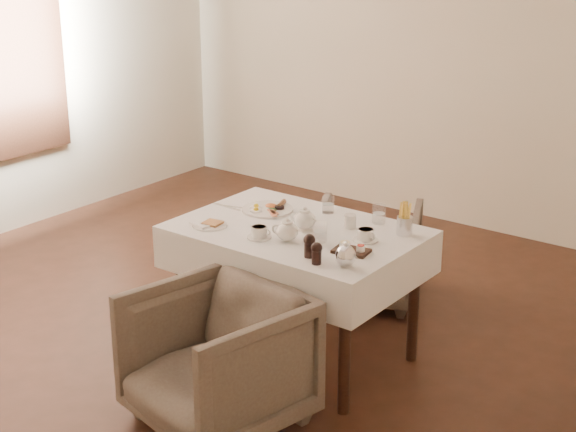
# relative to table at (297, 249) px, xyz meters

# --- Properties ---
(table) EXTENTS (1.28, 0.88, 0.75)m
(table) POSITION_rel_table_xyz_m (0.00, 0.00, 0.00)
(table) COLOR black
(table) RESTS_ON ground
(armchair_near) EXTENTS (0.87, 0.88, 0.68)m
(armchair_near) POSITION_rel_table_xyz_m (0.10, -0.78, -0.30)
(armchair_near) COLOR brown
(armchair_near) RESTS_ON ground
(armchair_far) EXTENTS (0.87, 0.88, 0.61)m
(armchair_far) POSITION_rel_table_xyz_m (-0.11, 0.90, -0.33)
(armchair_far) COLOR brown
(armchair_far) RESTS_ON ground
(breakfast_plate) EXTENTS (0.29, 0.29, 0.04)m
(breakfast_plate) POSITION_rel_table_xyz_m (-0.30, 0.14, 0.13)
(breakfast_plate) COLOR white
(breakfast_plate) RESTS_ON table
(side_plate) EXTENTS (0.19, 0.19, 0.02)m
(side_plate) POSITION_rel_table_xyz_m (-0.40, -0.26, 0.13)
(side_plate) COLOR white
(side_plate) RESTS_ON table
(teapot_centre) EXTENTS (0.17, 0.14, 0.13)m
(teapot_centre) POSITION_rel_table_xyz_m (0.04, 0.01, 0.18)
(teapot_centre) COLOR white
(teapot_centre) RESTS_ON table
(teapot_front) EXTENTS (0.18, 0.16, 0.12)m
(teapot_front) POSITION_rel_table_xyz_m (0.07, -0.18, 0.18)
(teapot_front) COLOR white
(teapot_front) RESTS_ON table
(creamer) EXTENTS (0.07, 0.07, 0.07)m
(creamer) POSITION_rel_table_xyz_m (0.22, 0.18, 0.16)
(creamer) COLOR white
(creamer) RESTS_ON table
(teacup_near) EXTENTS (0.13, 0.13, 0.06)m
(teacup_near) POSITION_rel_table_xyz_m (-0.07, -0.23, 0.15)
(teacup_near) COLOR white
(teacup_near) RESTS_ON table
(teacup_far) EXTENTS (0.13, 0.13, 0.06)m
(teacup_far) POSITION_rel_table_xyz_m (0.39, 0.06, 0.15)
(teacup_far) COLOR white
(teacup_far) RESTS_ON table
(glass_left) EXTENTS (0.08, 0.08, 0.09)m
(glass_left) POSITION_rel_table_xyz_m (-0.01, 0.31, 0.16)
(glass_left) COLOR silver
(glass_left) RESTS_ON table
(glass_mid) EXTENTS (0.10, 0.10, 0.10)m
(glass_mid) POSITION_rel_table_xyz_m (0.21, -0.08, 0.17)
(glass_mid) COLOR silver
(glass_mid) RESTS_ON table
(glass_right) EXTENTS (0.08, 0.08, 0.10)m
(glass_right) POSITION_rel_table_xyz_m (0.30, 0.34, 0.17)
(glass_right) COLOR silver
(glass_right) RESTS_ON table
(condiment_board) EXTENTS (0.19, 0.14, 0.04)m
(condiment_board) POSITION_rel_table_xyz_m (0.42, -0.11, 0.13)
(condiment_board) COLOR black
(condiment_board) RESTS_ON table
(pepper_mill_left) EXTENTS (0.06, 0.06, 0.12)m
(pepper_mill_left) POSITION_rel_table_xyz_m (0.29, -0.29, 0.18)
(pepper_mill_left) COLOR black
(pepper_mill_left) RESTS_ON table
(pepper_mill_right) EXTENTS (0.07, 0.07, 0.11)m
(pepper_mill_right) POSITION_rel_table_xyz_m (0.37, -0.34, 0.17)
(pepper_mill_right) COLOR black
(pepper_mill_right) RESTS_ON table
(silver_pot) EXTENTS (0.14, 0.13, 0.13)m
(silver_pot) POSITION_rel_table_xyz_m (0.49, -0.28, 0.18)
(silver_pot) COLOR white
(silver_pot) RESTS_ON table
(fries_cup) EXTENTS (0.08, 0.08, 0.18)m
(fries_cup) POSITION_rel_table_xyz_m (0.50, 0.27, 0.19)
(fries_cup) COLOR silver
(fries_cup) RESTS_ON table
(cutlery_fork) EXTENTS (0.17, 0.06, 0.00)m
(cutlery_fork) POSITION_rel_table_xyz_m (-0.47, 0.07, 0.12)
(cutlery_fork) COLOR silver
(cutlery_fork) RESTS_ON table
(cutlery_knife) EXTENTS (0.21, 0.03, 0.00)m
(cutlery_knife) POSITION_rel_table_xyz_m (-0.53, 0.04, 0.12)
(cutlery_knife) COLOR silver
(cutlery_knife) RESTS_ON table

